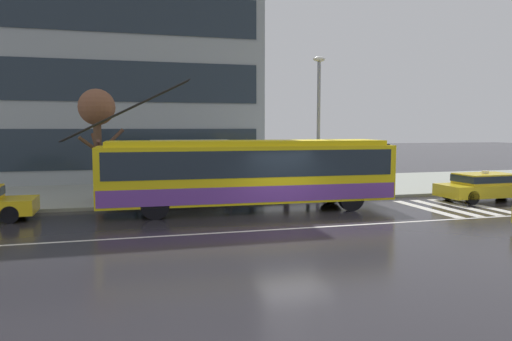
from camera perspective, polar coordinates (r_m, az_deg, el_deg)
name	(u,v)px	position (r m, az deg, el deg)	size (l,w,h in m)	color
ground_plane	(293,221)	(17.44, 4.39, -6.02)	(160.00, 160.00, 0.00)	#262428
sidewalk_slab	(236,188)	(26.22, -2.43, -2.13)	(80.00, 10.00, 0.14)	gray
crosswalk_stripe_edge_near	(425,209)	(21.28, 19.41, -4.27)	(0.44, 4.40, 0.01)	beige
crosswalk_stripe_inner_a	(444,208)	(21.80, 21.36, -4.11)	(0.44, 4.40, 0.01)	beige
crosswalk_stripe_center	(462,207)	(22.35, 23.22, -3.96)	(0.44, 4.40, 0.01)	beige
crosswalk_stripe_inner_b	(480,206)	(22.91, 24.98, -3.81)	(0.44, 4.40, 0.01)	beige
lane_centre_line	(305,228)	(16.34, 5.81, -6.77)	(72.00, 0.14, 0.01)	silver
trolleybus	(249,172)	(19.46, -0.82, -0.17)	(13.05, 2.80, 5.22)	yellow
taxi_ahead_of_bus	(487,186)	(24.60, 25.65, -1.61)	(4.71, 1.89, 1.39)	gold
bus_shelter	(191,154)	(22.47, -7.69, 1.93)	(3.63, 1.83, 2.65)	gray
pedestrian_at_shelter	(308,175)	(22.90, 6.20, -0.57)	(0.50, 0.50, 1.66)	black
pedestrian_approaching_curb	(251,174)	(23.86, -0.54, -0.43)	(0.49, 0.49, 1.57)	#262730
pedestrian_walking_past	(288,160)	(24.36, 3.83, 1.29)	(1.24, 1.24, 2.02)	#251829
pedestrian_waiting_by_pole	(134,163)	(22.00, -14.21, 0.83)	(1.55, 1.55, 2.02)	#1F3647
street_lamp	(319,114)	(22.91, 7.42, 6.66)	(0.60, 0.32, 6.52)	gray
street_tree_bare	(97,113)	(22.39, -18.32, 6.47)	(1.98, 1.82, 4.92)	brown
office_tower_corner_left	(108,35)	(37.23, -17.07, 15.06)	(19.10, 15.77, 19.91)	gray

